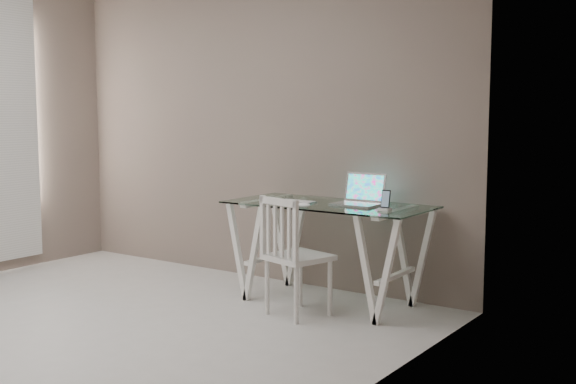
# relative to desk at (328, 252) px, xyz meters

# --- Properties ---
(room) EXTENTS (4.50, 4.52, 2.71)m
(room) POSITION_rel_desk_xyz_m (-1.02, -1.83, 1.33)
(room) COLOR #BBB8B3
(room) RESTS_ON ground
(desk) EXTENTS (1.50, 0.70, 0.75)m
(desk) POSITION_rel_desk_xyz_m (0.00, 0.00, 0.00)
(desk) COLOR silver
(desk) RESTS_ON ground
(chair) EXTENTS (0.47, 0.47, 0.84)m
(chair) POSITION_rel_desk_xyz_m (-0.02, -0.45, 0.08)
(chair) COLOR silver
(chair) RESTS_ON ground
(laptop) EXTENTS (0.32, 0.28, 0.23)m
(laptop) POSITION_rel_desk_xyz_m (0.21, 0.09, 0.42)
(laptop) COLOR silver
(laptop) RESTS_ON desk
(keyboard) EXTENTS (0.28, 0.12, 0.01)m
(keyboard) POSITION_rel_desk_xyz_m (-0.24, -0.05, 0.37)
(keyboard) COLOR silver
(keyboard) RESTS_ON desk
(mouse) EXTENTS (0.11, 0.07, 0.04)m
(mouse) POSITION_rel_desk_xyz_m (-0.03, -0.28, 0.38)
(mouse) COLOR white
(mouse) RESTS_ON desk
(phone_dock) EXTENTS (0.08, 0.08, 0.14)m
(phone_dock) POSITION_rel_desk_xyz_m (0.51, -0.09, 0.40)
(phone_dock) COLOR white
(phone_dock) RESTS_ON desk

